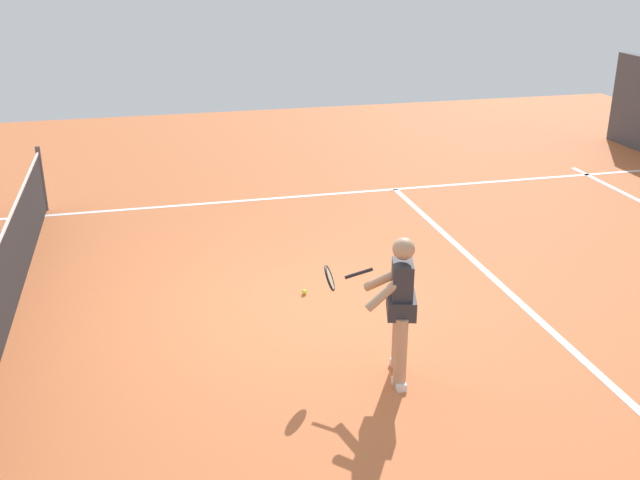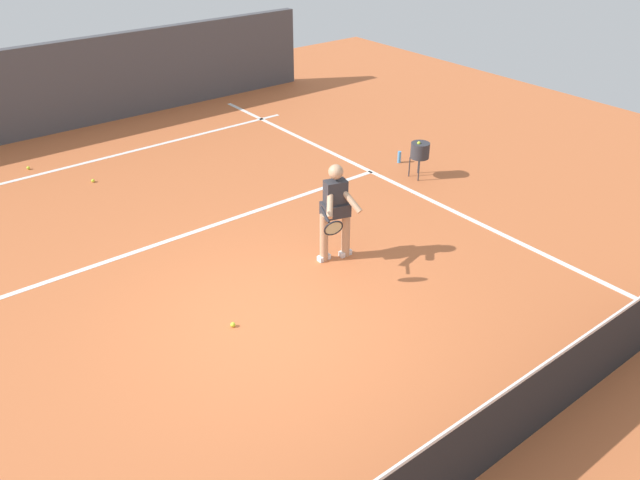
# 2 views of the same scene
# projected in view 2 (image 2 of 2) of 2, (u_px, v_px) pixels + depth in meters

# --- Properties ---
(ground_plane) EXTENTS (23.81, 23.81, 0.00)m
(ground_plane) POSITION_uv_depth(u_px,v_px,m) (267.00, 320.00, 8.47)
(ground_plane) COLOR #C66638
(court_back_wall) EXTENTS (13.66, 0.24, 1.96)m
(court_back_wall) POSITION_uv_depth(u_px,v_px,m) (39.00, 91.00, 14.00)
(court_back_wall) COLOR #47474C
(court_back_wall) RESTS_ON ground
(baseline_marking) EXTENTS (9.66, 0.10, 0.01)m
(baseline_marking) POSITION_uv_depth(u_px,v_px,m) (84.00, 163.00, 13.00)
(baseline_marking) COLOR white
(baseline_marking) RESTS_ON ground
(service_line_marking) EXTENTS (8.66, 0.10, 0.01)m
(service_line_marking) POSITION_uv_depth(u_px,v_px,m) (173.00, 239.00, 10.32)
(service_line_marking) COLOR white
(service_line_marking) RESTS_ON ground
(sideline_left_marking) EXTENTS (0.10, 16.31, 0.01)m
(sideline_left_marking) POSITION_uv_depth(u_px,v_px,m) (479.00, 223.00, 10.78)
(sideline_left_marking) COLOR white
(sideline_left_marking) RESTS_ON ground
(court_net) EXTENTS (9.34, 0.08, 1.10)m
(court_net) POSITION_uv_depth(u_px,v_px,m) (469.00, 450.00, 5.90)
(court_net) COLOR #4C4C51
(court_net) RESTS_ON ground
(tennis_player) EXTENTS (0.95, 0.89, 1.55)m
(tennis_player) POSITION_uv_depth(u_px,v_px,m) (336.00, 210.00, 9.38)
(tennis_player) COLOR tan
(tennis_player) RESTS_ON ground
(tennis_ball_near) EXTENTS (0.07, 0.07, 0.07)m
(tennis_ball_near) POSITION_uv_depth(u_px,v_px,m) (93.00, 181.00, 12.19)
(tennis_ball_near) COLOR #D1E533
(tennis_ball_near) RESTS_ON ground
(tennis_ball_mid) EXTENTS (0.07, 0.07, 0.07)m
(tennis_ball_mid) POSITION_uv_depth(u_px,v_px,m) (233.00, 325.00, 8.32)
(tennis_ball_mid) COLOR #D1E533
(tennis_ball_mid) RESTS_ON ground
(tennis_ball_far) EXTENTS (0.07, 0.07, 0.07)m
(tennis_ball_far) POSITION_uv_depth(u_px,v_px,m) (28.00, 168.00, 12.72)
(tennis_ball_far) COLOR #D1E533
(tennis_ball_far) RESTS_ON ground
(ball_hopper) EXTENTS (0.36, 0.36, 0.74)m
(ball_hopper) POSITION_uv_depth(u_px,v_px,m) (420.00, 151.00, 12.16)
(ball_hopper) COLOR #333338
(ball_hopper) RESTS_ON ground
(water_bottle) EXTENTS (0.07, 0.07, 0.24)m
(water_bottle) POSITION_uv_depth(u_px,v_px,m) (399.00, 157.00, 12.98)
(water_bottle) COLOR #4C9EE5
(water_bottle) RESTS_ON ground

